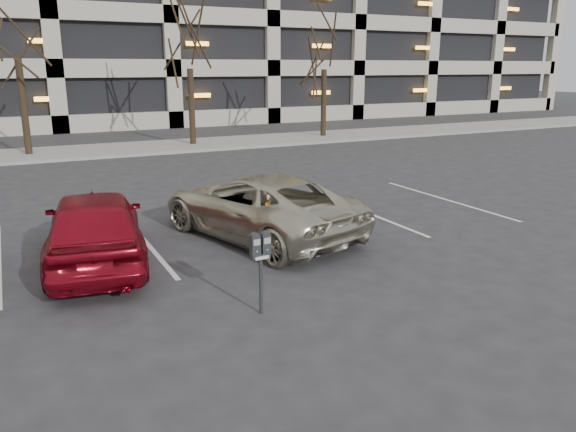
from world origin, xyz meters
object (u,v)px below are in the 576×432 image
at_px(tree_d, 325,26).
at_px(car_red, 95,227).
at_px(suv_silver, 259,206).
at_px(tree_c, 188,19).
at_px(parking_meter, 261,253).

distance_m(tree_d, car_red, 20.61).
distance_m(tree_d, suv_silver, 18.33).
xyz_separation_m(tree_c, parking_meter, (-4.66, -18.18, -4.67)).
height_order(tree_c, tree_d, tree_c).
bearing_deg(parking_meter, tree_c, 72.61).
bearing_deg(car_red, tree_d, -123.96).
bearing_deg(car_red, suv_silver, -167.01).
distance_m(tree_c, parking_meter, 19.33).
xyz_separation_m(parking_meter, suv_silver, (1.59, 3.65, -0.27)).
bearing_deg(parking_meter, car_red, 115.83).
distance_m(parking_meter, suv_silver, 3.99).
bearing_deg(tree_c, tree_d, 0.00).
distance_m(tree_c, tree_d, 7.00).
xyz_separation_m(tree_d, car_red, (-13.52, -14.80, -4.81)).
distance_m(parking_meter, car_red, 3.86).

